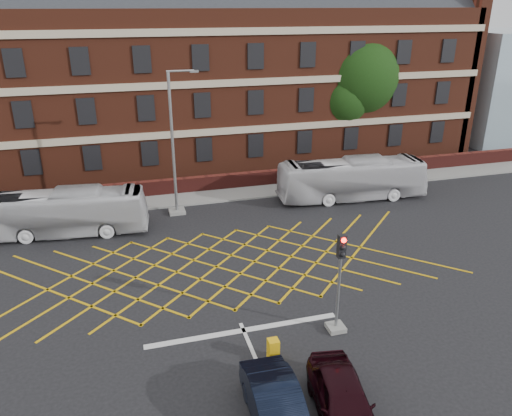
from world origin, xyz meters
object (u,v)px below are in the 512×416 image
object	(u,v)px
bus_left	(62,213)
car_navy	(277,409)
deciduous_tree	(354,81)
bus_right	(352,179)
traffic_light_near	(338,292)
car_maroon	(343,401)
street_lamp	(175,167)
utility_cabinet	(273,350)

from	to	relation	value
bus_left	car_navy	bearing A→B (deg)	-149.36
bus_left	deciduous_tree	bearing A→B (deg)	-59.14
bus_right	traffic_light_near	distance (m)	15.10
bus_right	car_navy	distance (m)	20.63
bus_right	traffic_light_near	xyz separation A→B (m)	(-7.08, -13.33, 0.37)
car_navy	bus_right	bearing A→B (deg)	59.27
traffic_light_near	car_maroon	bearing A→B (deg)	-111.84
car_navy	traffic_light_near	distance (m)	5.77
bus_left	bus_right	distance (m)	18.36
bus_right	traffic_light_near	bearing A→B (deg)	156.63
street_lamp	car_navy	bearing A→B (deg)	-87.82
bus_left	bus_right	size ratio (longest dim) A/B	0.95
bus_left	deciduous_tree	world-z (taller)	deciduous_tree
bus_left	car_maroon	size ratio (longest dim) A/B	2.23
car_maroon	bus_right	bearing A→B (deg)	72.42
bus_left	bus_right	xyz separation A→B (m)	(18.35, 0.65, 0.07)
car_navy	traffic_light_near	bearing A→B (deg)	48.38
bus_right	car_maroon	bearing A→B (deg)	158.09
deciduous_tree	utility_cabinet	xyz separation A→B (m)	(-14.53, -23.85, -5.91)
street_lamp	utility_cabinet	distance (m)	15.37
deciduous_tree	utility_cabinet	world-z (taller)	deciduous_tree
car_navy	car_maroon	bearing A→B (deg)	-5.04
deciduous_tree	car_navy	bearing A→B (deg)	-119.71
bus_right	utility_cabinet	world-z (taller)	bus_right
bus_right	car_navy	bearing A→B (deg)	152.56
bus_left	bus_right	world-z (taller)	bus_right
car_maroon	deciduous_tree	world-z (taller)	deciduous_tree
bus_left	street_lamp	xyz separation A→B (m)	(6.71, 1.36, 1.69)
car_maroon	car_navy	bearing A→B (deg)	-177.43
bus_right	bus_left	bearing A→B (deg)	96.64
street_lamp	utility_cabinet	world-z (taller)	street_lamp
car_navy	utility_cabinet	size ratio (longest dim) A/B	5.00
car_maroon	street_lamp	bearing A→B (deg)	107.58
car_maroon	utility_cabinet	world-z (taller)	car_maroon
car_navy	traffic_light_near	world-z (taller)	traffic_light_near
car_maroon	traffic_light_near	world-z (taller)	traffic_light_near
traffic_light_near	utility_cabinet	world-z (taller)	traffic_light_near
car_maroon	street_lamp	xyz separation A→B (m)	(-2.80, 18.42, 2.29)
bus_left	car_navy	distance (m)	18.40
deciduous_tree	street_lamp	world-z (taller)	deciduous_tree
car_navy	deciduous_tree	bearing A→B (deg)	61.62
bus_right	deciduous_tree	bearing A→B (deg)	-20.47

